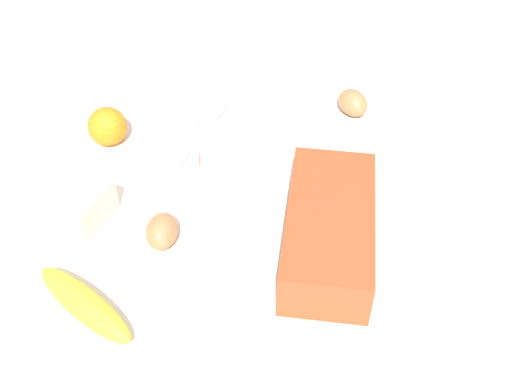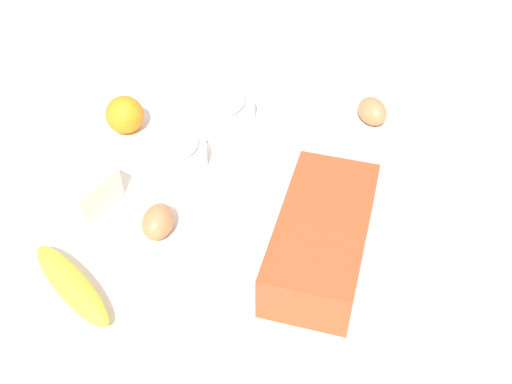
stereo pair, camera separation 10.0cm
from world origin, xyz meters
TOP-DOWN VIEW (x-y plane):
  - ground_plane at (0.00, 0.00)m, footprint 2.40×2.40m
  - loaf_pan at (0.07, 0.12)m, footprint 0.28×0.14m
  - flour_bowl at (-0.07, -0.17)m, footprint 0.12×0.12m
  - sugar_bowl at (-0.23, -0.13)m, footprint 0.15×0.15m
  - banana at (0.23, -0.22)m, footprint 0.14×0.18m
  - orange_fruit at (-0.15, -0.29)m, footprint 0.07×0.07m
  - butter_block at (0.05, -0.27)m, footprint 0.11×0.09m
  - egg_near_butter at (-0.28, 0.16)m, footprint 0.08×0.08m
  - egg_beside_bowl at (0.09, -0.14)m, footprint 0.07×0.05m

SIDE VIEW (x-z plane):
  - ground_plane at x=0.00m, z-range -0.02..0.00m
  - banana at x=0.23m, z-range 0.00..0.04m
  - egg_beside_bowl at x=0.09m, z-range 0.00..0.05m
  - egg_near_butter at x=-0.28m, z-range 0.00..0.05m
  - sugar_bowl at x=-0.23m, z-range 0.00..0.06m
  - butter_block at x=0.05m, z-range 0.00..0.06m
  - flour_bowl at x=-0.07m, z-range 0.00..0.07m
  - orange_fruit at x=-0.15m, z-range 0.00..0.07m
  - loaf_pan at x=0.07m, z-range 0.00..0.08m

